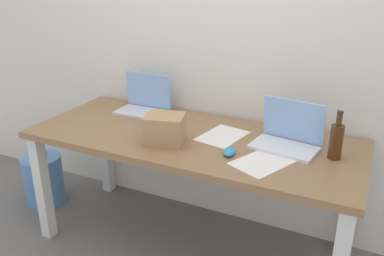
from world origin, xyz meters
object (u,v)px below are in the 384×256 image
(laptop_left, at_px, (144,104))
(laptop_right, at_px, (287,137))
(beer_bottle, at_px, (336,140))
(water_cooler_jug, at_px, (44,179))
(desk, at_px, (192,151))
(computer_mouse, at_px, (229,152))
(cardboard_box, at_px, (165,129))

(laptop_left, bearing_deg, laptop_right, -8.50)
(beer_bottle, bearing_deg, water_cooler_jug, -177.80)
(desk, height_order, laptop_left, laptop_left)
(laptop_left, distance_m, beer_bottle, 1.25)
(beer_bottle, bearing_deg, computer_mouse, -158.69)
(laptop_right, bearing_deg, cardboard_box, -159.55)
(laptop_left, bearing_deg, cardboard_box, -45.45)
(computer_mouse, bearing_deg, desk, 146.77)
(laptop_right, bearing_deg, water_cooler_jug, -176.35)
(laptop_right, bearing_deg, laptop_left, 171.50)
(laptop_left, bearing_deg, computer_mouse, -26.59)
(cardboard_box, distance_m, water_cooler_jug, 1.29)
(beer_bottle, height_order, cardboard_box, beer_bottle)
(cardboard_box, bearing_deg, computer_mouse, 0.71)
(desk, distance_m, computer_mouse, 0.33)
(desk, xyz_separation_m, laptop_left, (-0.47, 0.23, 0.15))
(desk, height_order, cardboard_box, cardboard_box)
(laptop_left, relative_size, laptop_right, 0.89)
(beer_bottle, height_order, water_cooler_jug, beer_bottle)
(desk, bearing_deg, laptop_right, 9.40)
(computer_mouse, xyz_separation_m, cardboard_box, (-0.37, -0.00, 0.06))
(beer_bottle, xyz_separation_m, water_cooler_jug, (-1.98, -0.08, -0.66))
(computer_mouse, bearing_deg, cardboard_box, 173.94)
(beer_bottle, bearing_deg, cardboard_box, -167.23)
(computer_mouse, bearing_deg, beer_bottle, 14.55)
(laptop_left, distance_m, computer_mouse, 0.84)
(laptop_right, relative_size, cardboard_box, 1.76)
(desk, relative_size, laptop_right, 5.14)
(desk, bearing_deg, computer_mouse, -26.47)
(computer_mouse, bearing_deg, laptop_left, 146.65)
(beer_bottle, distance_m, computer_mouse, 0.53)
(computer_mouse, distance_m, cardboard_box, 0.38)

